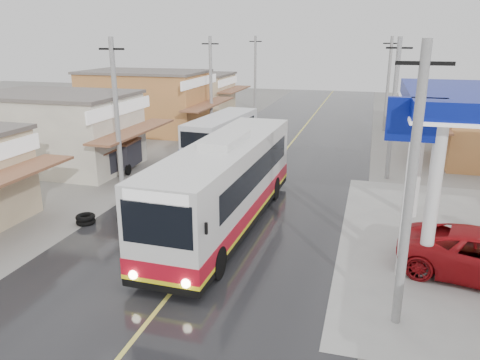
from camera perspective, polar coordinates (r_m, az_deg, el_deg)
The scene contains 12 objects.
ground at distance 16.12m, azimuth -7.93°, elevation -12.96°, with size 120.00×120.00×0.00m, color slate.
road at distance 29.41m, azimuth 3.72°, elevation 1.32°, with size 12.00×90.00×0.02m, color black.
centre_line at distance 29.41m, azimuth 3.72°, elevation 1.34°, with size 0.15×90.00×0.01m, color #D8CC4C.
shopfronts_left at distance 36.89m, azimuth -15.42°, elevation 4.00°, with size 11.00×44.00×5.20m, color tan, non-canonical shape.
utility_poles_left at distance 32.44m, azimuth -8.08°, elevation 2.68°, with size 1.60×50.00×8.00m, color gray, non-canonical shape.
utility_poles_right at distance 28.85m, azimuth 17.44°, elevation 0.21°, with size 1.60×36.00×8.00m, color gray, non-canonical shape.
coach_bus at distance 20.11m, azimuth -1.68°, elevation -0.46°, with size 3.21×13.02×4.04m.
second_bus at distance 32.23m, azimuth -2.24°, elevation 5.50°, with size 2.99×8.58×2.79m.
cyclist at distance 21.38m, azimuth -12.38°, elevation -3.48°, with size 1.14×1.93×1.96m.
tricycle_near at distance 29.80m, azimuth -14.02°, elevation 3.17°, with size 1.82×2.47×1.89m.
tricycle_far at distance 28.25m, azimuth -16.90°, elevation 1.88°, with size 1.50×2.20×1.64m.
tyre_stack at distance 22.00m, azimuth -18.31°, elevation -4.56°, with size 0.86×0.86×0.44m.
Camera 1 is at (5.83, -12.68, 8.07)m, focal length 35.00 mm.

